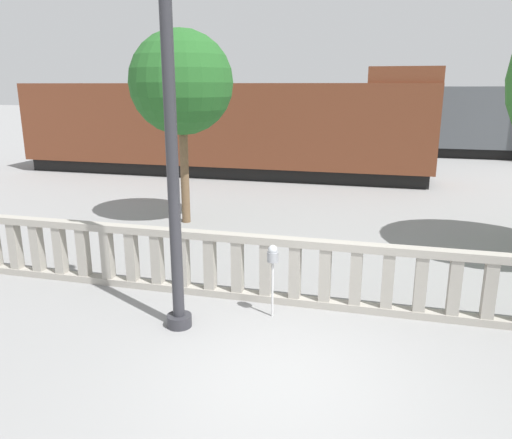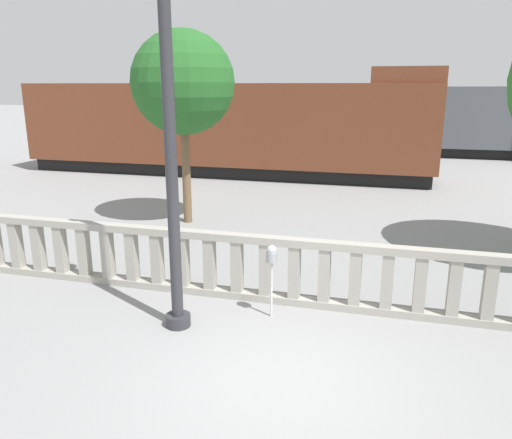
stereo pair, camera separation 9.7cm
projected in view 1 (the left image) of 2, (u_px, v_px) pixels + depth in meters
ground_plane at (281, 380)px, 6.82m from camera, size 160.00×160.00×0.00m
balustrade at (310, 273)px, 8.96m from camera, size 16.72×0.24×1.26m
lamppost at (170, 111)px, 7.43m from camera, size 0.42×0.42×6.73m
parking_meter at (273, 259)px, 8.43m from camera, size 0.19×0.19×1.30m
train_near at (222, 128)px, 21.79m from camera, size 18.09×2.69×4.57m
train_far at (448, 120)px, 27.99m from camera, size 29.92×2.85×4.42m
tree_left at (181, 83)px, 13.65m from camera, size 2.85×2.85×5.39m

